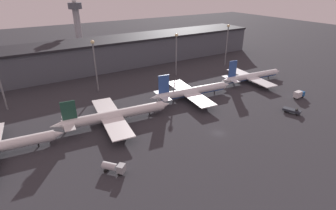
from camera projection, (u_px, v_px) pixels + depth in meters
ground at (218, 133)px, 94.04m from camera, size 600.00×600.00×0.00m
terminal_building at (115, 52)px, 165.40m from camera, size 202.10×26.09×17.36m
airplane_1 at (115, 115)px, 99.65m from camera, size 46.39×35.77×12.11m
airplane_2 at (192, 92)px, 121.09m from camera, size 42.17×34.34×13.21m
airplane_3 at (252, 76)px, 141.27m from camera, size 40.14×32.62×13.20m
service_vehicle_0 at (299, 94)px, 121.49m from camera, size 6.10×2.43×3.47m
service_vehicle_1 at (292, 110)px, 107.91m from camera, size 4.81×7.35×2.48m
service_vehicle_2 at (114, 167)px, 74.17m from camera, size 6.04×6.55×2.98m
lamp_post_1 at (95, 60)px, 123.16m from camera, size 1.80×1.80×25.18m
lamp_post_2 at (176, 49)px, 145.37m from camera, size 1.80×1.80×23.82m
lamp_post_3 at (227, 40)px, 162.90m from camera, size 1.80×1.80×25.79m
control_tower at (77, 23)px, 181.24m from camera, size 9.00×9.00×39.24m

